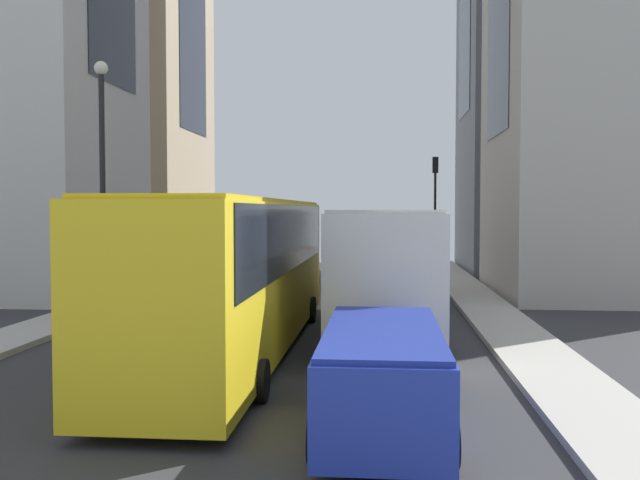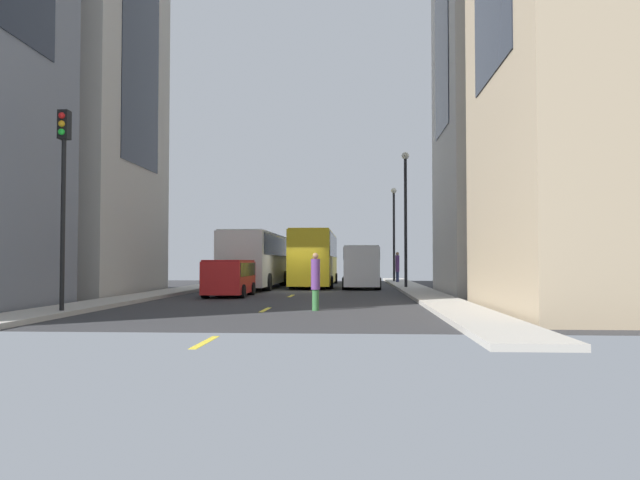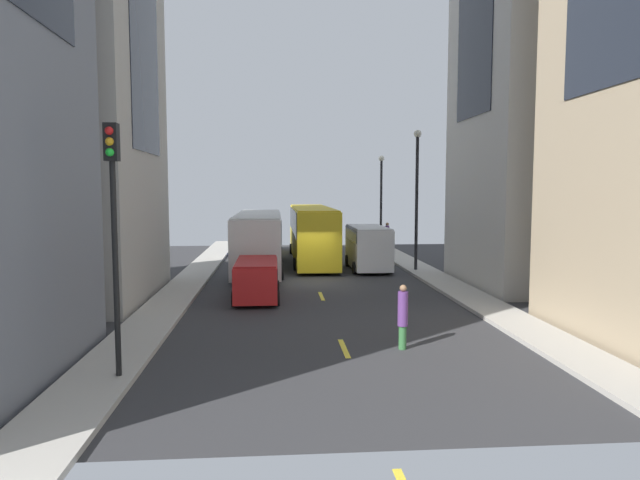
{
  "view_description": "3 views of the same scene",
  "coord_description": "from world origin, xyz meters",
  "px_view_note": "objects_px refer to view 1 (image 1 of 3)",
  "views": [
    {
      "loc": [
        -2.97,
        24.38,
        3.36
      ],
      "look_at": [
        -1.35,
        6.49,
        2.57
      ],
      "focal_mm": 38.73,
      "sensor_mm": 36.0,
      "label": 1
    },
    {
      "loc": [
        3.07,
        -33.44,
        1.66
      ],
      "look_at": [
        0.87,
        4.68,
        2.99
      ],
      "focal_mm": 34.49,
      "sensor_mm": 36.0,
      "label": 2
    },
    {
      "loc": [
        -2.03,
        -29.16,
        4.75
      ],
      "look_at": [
        0.58,
        3.92,
        1.8
      ],
      "focal_mm": 31.94,
      "sensor_mm": 36.0,
      "label": 3
    }
  ],
  "objects_px": {
    "city_bus_white": "(384,256)",
    "car_blue_0": "(383,370)",
    "car_red_1": "(379,265)",
    "delivery_van_white": "(172,270)",
    "traffic_light_near_corner": "(435,191)",
    "pedestrian_crossing_near": "(296,252)",
    "streetcar_yellow": "(241,262)"
  },
  "relations": [
    {
      "from": "pedestrian_crossing_near",
      "to": "traffic_light_near_corner",
      "type": "relative_size",
      "value": 0.31
    },
    {
      "from": "delivery_van_white",
      "to": "car_red_1",
      "type": "distance_m",
      "value": 10.74
    },
    {
      "from": "streetcar_yellow",
      "to": "traffic_light_near_corner",
      "type": "height_order",
      "value": "traffic_light_near_corner"
    },
    {
      "from": "streetcar_yellow",
      "to": "traffic_light_near_corner",
      "type": "bearing_deg",
      "value": -105.06
    },
    {
      "from": "car_blue_0",
      "to": "streetcar_yellow",
      "type": "bearing_deg",
      "value": -59.2
    },
    {
      "from": "streetcar_yellow",
      "to": "traffic_light_near_corner",
      "type": "distance_m",
      "value": 24.34
    },
    {
      "from": "pedestrian_crossing_near",
      "to": "traffic_light_near_corner",
      "type": "height_order",
      "value": "traffic_light_near_corner"
    },
    {
      "from": "car_red_1",
      "to": "streetcar_yellow",
      "type": "bearing_deg",
      "value": 76.23
    },
    {
      "from": "car_red_1",
      "to": "pedestrian_crossing_near",
      "type": "relative_size",
      "value": 2.17
    },
    {
      "from": "delivery_van_white",
      "to": "car_blue_0",
      "type": "relative_size",
      "value": 1.11
    },
    {
      "from": "delivery_van_white",
      "to": "pedestrian_crossing_near",
      "type": "xyz_separation_m",
      "value": [
        -1.7,
        -16.68,
        -0.48
      ]
    },
    {
      "from": "traffic_light_near_corner",
      "to": "pedestrian_crossing_near",
      "type": "bearing_deg",
      "value": 16.57
    },
    {
      "from": "delivery_van_white",
      "to": "car_red_1",
      "type": "bearing_deg",
      "value": -125.82
    },
    {
      "from": "delivery_van_white",
      "to": "traffic_light_near_corner",
      "type": "bearing_deg",
      "value": -116.27
    },
    {
      "from": "car_red_1",
      "to": "city_bus_white",
      "type": "bearing_deg",
      "value": 91.05
    },
    {
      "from": "streetcar_yellow",
      "to": "pedestrian_crossing_near",
      "type": "relative_size",
      "value": 7.14
    },
    {
      "from": "delivery_van_white",
      "to": "car_blue_0",
      "type": "height_order",
      "value": "delivery_van_white"
    },
    {
      "from": "city_bus_white",
      "to": "car_blue_0",
      "type": "xyz_separation_m",
      "value": [
        0.04,
        9.52,
        -1.08
      ]
    },
    {
      "from": "city_bus_white",
      "to": "car_red_1",
      "type": "relative_size",
      "value": 2.96
    },
    {
      "from": "car_blue_0",
      "to": "pedestrian_crossing_near",
      "type": "bearing_deg",
      "value": -80.01
    },
    {
      "from": "car_red_1",
      "to": "traffic_light_near_corner",
      "type": "distance_m",
      "value": 11.24
    },
    {
      "from": "city_bus_white",
      "to": "car_red_1",
      "type": "distance_m",
      "value": 9.29
    },
    {
      "from": "city_bus_white",
      "to": "traffic_light_near_corner",
      "type": "bearing_deg",
      "value": -98.49
    },
    {
      "from": "city_bus_white",
      "to": "pedestrian_crossing_near",
      "type": "bearing_deg",
      "value": -74.59
    },
    {
      "from": "city_bus_white",
      "to": "car_blue_0",
      "type": "distance_m",
      "value": 9.58
    },
    {
      "from": "traffic_light_near_corner",
      "to": "car_blue_0",
      "type": "bearing_deg",
      "value": 84.2
    },
    {
      "from": "car_red_1",
      "to": "car_blue_0",
      "type": "bearing_deg",
      "value": 90.4
    },
    {
      "from": "car_blue_0",
      "to": "pedestrian_crossing_near",
      "type": "xyz_separation_m",
      "value": [
        4.71,
        -26.74,
        0.11
      ]
    },
    {
      "from": "delivery_van_white",
      "to": "traffic_light_near_corner",
      "type": "xyz_separation_m",
      "value": [
        -9.36,
        -18.96,
        2.91
      ]
    },
    {
      "from": "city_bus_white",
      "to": "car_blue_0",
      "type": "relative_size",
      "value": 2.64
    },
    {
      "from": "streetcar_yellow",
      "to": "delivery_van_white",
      "type": "xyz_separation_m",
      "value": [
        3.06,
        -4.44,
        -0.61
      ]
    },
    {
      "from": "delivery_van_white",
      "to": "car_red_1",
      "type": "xyz_separation_m",
      "value": [
        -6.28,
        -8.7,
        -0.5
      ]
    }
  ]
}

